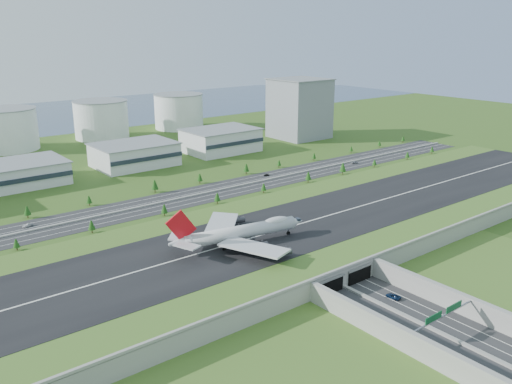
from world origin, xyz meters
TOP-DOWN VIEW (x-y plane):
  - ground at (0.00, 0.00)m, footprint 1200.00×1200.00m
  - airfield_deck at (0.00, -0.09)m, footprint 520.00×100.00m
  - underpass_road at (0.00, -99.42)m, footprint 38.80×120.40m
  - sign_gantry_near at (0.00, -95.04)m, footprint 38.70×0.70m
  - north_expressway at (0.00, 95.00)m, footprint 560.00×36.00m
  - tree_row at (-16.57, 94.31)m, footprint 505.72×48.64m
  - hangar_mid_a at (-60.00, 190.00)m, footprint 58.00×42.00m
  - hangar_mid_b at (25.00, 190.00)m, footprint 58.00×42.00m
  - hangar_mid_c at (105.00, 190.00)m, footprint 58.00×42.00m
  - office_tower at (200.00, 195.00)m, footprint 46.00×46.00m
  - fuel_tank_b at (-35.00, 310.00)m, footprint 50.00×50.00m
  - fuel_tank_c at (50.00, 310.00)m, footprint 50.00×50.00m
  - fuel_tank_d at (135.00, 310.00)m, footprint 50.00×50.00m
  - bay_water at (0.00, 480.00)m, footprint 1200.00×260.00m
  - boeing_747 at (-17.77, -2.42)m, footprint 67.09×62.87m
  - car_0 at (-9.25, -81.72)m, footprint 3.21×4.97m
  - car_1 at (-8.77, -110.19)m, footprint 2.39×4.64m
  - car_2 at (7.99, -68.19)m, footprint 3.65×6.37m
  - car_5 at (84.63, 103.58)m, footprint 4.27×2.29m
  - car_6 at (161.98, 89.58)m, footprint 6.02×3.94m
  - car_7 at (-80.41, 102.68)m, footprint 5.92×3.63m

SIDE VIEW (x-z plane):
  - ground at x=0.00m, z-range 0.00..0.00m
  - bay_water at x=0.00m, z-range 0.00..0.06m
  - north_expressway at x=0.00m, z-range 0.00..0.12m
  - car_5 at x=84.63m, z-range 0.12..1.46m
  - car_1 at x=-8.77m, z-range 0.12..1.58m
  - car_6 at x=161.98m, z-range 0.12..1.66m
  - car_0 at x=-9.25m, z-range 0.12..1.69m
  - car_7 at x=-80.41m, z-range 0.12..1.72m
  - car_2 at x=7.99m, z-range 0.12..1.79m
  - underpass_road at x=0.00m, z-range -0.57..7.43m
  - airfield_deck at x=0.00m, z-range -0.48..8.72m
  - tree_row at x=-16.57m, z-range 0.25..8.72m
  - sign_gantry_near at x=0.00m, z-range 2.05..11.85m
  - hangar_mid_a at x=-60.00m, z-range 0.00..15.00m
  - hangar_mid_b at x=25.00m, z-range 0.00..17.00m
  - hangar_mid_c at x=105.00m, z-range 0.00..19.00m
  - boeing_747 at x=-17.77m, z-range 3.48..24.39m
  - fuel_tank_b at x=-35.00m, z-range 0.00..35.00m
  - fuel_tank_c at x=50.00m, z-range 0.00..35.00m
  - fuel_tank_d at x=135.00m, z-range 0.00..35.00m
  - office_tower at x=200.00m, z-range 0.00..55.00m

